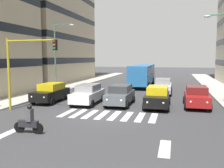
% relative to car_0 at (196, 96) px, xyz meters
% --- Properties ---
extents(ground_plane, '(180.00, 180.00, 0.00)m').
position_rel_car_0_xyz_m(ground_plane, '(6.23, 4.60, -0.89)').
color(ground_plane, '#38383A').
extents(crosswalk_markings, '(6.75, 2.80, 0.01)m').
position_rel_car_0_xyz_m(crosswalk_markings, '(6.23, 4.60, -0.88)').
color(crosswalk_markings, silver).
rests_on(crosswalk_markings, ground_plane).
extents(lane_arrow_0, '(0.50, 2.20, 0.01)m').
position_rel_car_0_xyz_m(lane_arrow_0, '(2.10, 10.10, -0.88)').
color(lane_arrow_0, silver).
rests_on(lane_arrow_0, ground_plane).
extents(lane_arrow_1, '(0.50, 2.20, 0.01)m').
position_rel_car_0_xyz_m(lane_arrow_1, '(10.37, 10.10, -0.88)').
color(lane_arrow_1, silver).
rests_on(lane_arrow_1, ground_plane).
extents(car_0, '(2.02, 4.44, 1.72)m').
position_rel_car_0_xyz_m(car_0, '(0.00, 0.00, 0.00)').
color(car_0, maroon).
rests_on(car_0, ground_plane).
extents(car_1, '(2.02, 4.44, 1.72)m').
position_rel_car_0_xyz_m(car_1, '(3.08, 1.02, 0.00)').
color(car_1, black).
rests_on(car_1, ground_plane).
extents(car_2, '(2.02, 4.44, 1.72)m').
position_rel_car_0_xyz_m(car_2, '(6.23, 0.74, 0.00)').
color(car_2, '#474C51').
rests_on(car_2, ground_plane).
extents(car_3, '(2.02, 4.44, 1.72)m').
position_rel_car_0_xyz_m(car_3, '(9.10, 0.96, 0.00)').
color(car_3, silver).
rests_on(car_3, ground_plane).
extents(car_4, '(2.02, 4.44, 1.72)m').
position_rel_car_0_xyz_m(car_4, '(12.69, 0.90, 0.00)').
color(car_4, black).
rests_on(car_4, ground_plane).
extents(car_row2_0, '(2.02, 4.44, 1.72)m').
position_rel_car_0_xyz_m(car_row2_0, '(3.04, -6.64, 0.00)').
color(car_row2_0, silver).
rests_on(car_row2_0, ground_plane).
extents(bus_behind_traffic, '(2.78, 10.50, 3.00)m').
position_rel_car_0_xyz_m(bus_behind_traffic, '(6.23, -13.61, 0.97)').
color(bus_behind_traffic, '#286BAD').
rests_on(bus_behind_traffic, ground_plane).
extents(motorcycle_with_rider, '(1.70, 0.37, 1.57)m').
position_rel_car_0_xyz_m(motorcycle_with_rider, '(9.24, 9.68, -0.24)').
color(motorcycle_with_rider, black).
rests_on(motorcycle_with_rider, ground_plane).
extents(traffic_light_gantry, '(4.18, 0.36, 5.50)m').
position_rel_car_0_xyz_m(traffic_light_gantry, '(12.92, 4.79, 2.80)').
color(traffic_light_gantry, '#AD991E').
rests_on(traffic_light_gantry, ground_plane).
extents(street_lamp_right, '(2.44, 0.28, 7.75)m').
position_rel_car_0_xyz_m(street_lamp_right, '(14.75, -4.70, 3.90)').
color(street_lamp_right, '#4C6B56').
rests_on(street_lamp_right, sidewalk_right).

